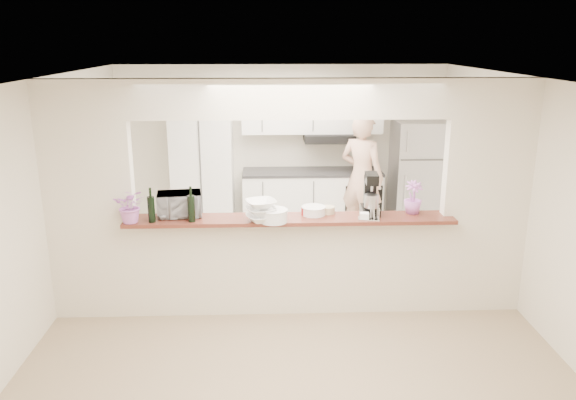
{
  "coord_description": "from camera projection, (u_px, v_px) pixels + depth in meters",
  "views": [
    {
      "loc": [
        -0.24,
        -5.57,
        2.87
      ],
      "look_at": [
        -0.01,
        0.3,
        1.18
      ],
      "focal_mm": 35.0,
      "sensor_mm": 36.0,
      "label": 1
    }
  ],
  "objects": [
    {
      "name": "utensil_caddy",
      "position": [
        369.0,
        211.0,
        5.71
      ],
      "size": [
        0.23,
        0.16,
        0.2
      ],
      "color": "silver",
      "rests_on": "bar_counter"
    },
    {
      "name": "stand_mixer",
      "position": [
        371.0,
        195.0,
        5.89
      ],
      "size": [
        0.21,
        0.31,
        0.44
      ],
      "color": "black",
      "rests_on": "bar_counter"
    },
    {
      "name": "wine_bottle_b",
      "position": [
        191.0,
        208.0,
        5.63
      ],
      "size": [
        0.07,
        0.07,
        0.37
      ],
      "color": "black",
      "rests_on": "bar_counter"
    },
    {
      "name": "plate_stack_b",
      "position": [
        314.0,
        211.0,
        5.88
      ],
      "size": [
        0.25,
        0.25,
        0.09
      ],
      "color": "white",
      "rests_on": "bar_counter"
    },
    {
      "name": "refrigerator",
      "position": [
        417.0,
        176.0,
        8.54
      ],
      "size": [
        0.75,
        0.7,
        1.7
      ],
      "primitive_type": "cube",
      "color": "#AEADB2",
      "rests_on": "floor"
    },
    {
      "name": "flower_left",
      "position": [
        131.0,
        206.0,
        5.6
      ],
      "size": [
        0.33,
        0.29,
        0.35
      ],
      "primitive_type": "imported",
      "rotation": [
        0.0,
        0.0,
        0.06
      ],
      "color": "#DC74C8",
      "rests_on": "bar_counter"
    },
    {
      "name": "bar_counter",
      "position": [
        290.0,
        262.0,
        5.99
      ],
      "size": [
        3.4,
        0.38,
        1.09
      ],
      "color": "silver",
      "rests_on": "floor"
    },
    {
      "name": "wine_bottle_a",
      "position": [
        151.0,
        209.0,
        5.62
      ],
      "size": [
        0.07,
        0.07,
        0.36
      ],
      "color": "black",
      "rests_on": "bar_counter"
    },
    {
      "name": "tile_overlay",
      "position": [
        285.0,
        257.0,
        7.64
      ],
      "size": [
        5.0,
        2.9,
        0.01
      ],
      "primitive_type": "cube",
      "color": "beige",
      "rests_on": "floor"
    },
    {
      "name": "toaster_oven",
      "position": [
        179.0,
        204.0,
        5.82
      ],
      "size": [
        0.49,
        0.36,
        0.25
      ],
      "primitive_type": "imported",
      "rotation": [
        0.0,
        0.0,
        0.14
      ],
      "color": "#A1A1A6",
      "rests_on": "bar_counter"
    },
    {
      "name": "flower_right",
      "position": [
        413.0,
        197.0,
        5.9
      ],
      "size": [
        0.22,
        0.22,
        0.35
      ],
      "primitive_type": "imported",
      "rotation": [
        0.0,
        0.0,
        0.14
      ],
      "color": "#B260B3",
      "rests_on": "bar_counter"
    },
    {
      "name": "serving_bowls",
      "position": [
        261.0,
        211.0,
        5.65
      ],
      "size": [
        0.38,
        0.38,
        0.22
      ],
      "primitive_type": "imported",
      "rotation": [
        0.0,
        0.0,
        0.34
      ],
      "color": "white",
      "rests_on": "bar_counter"
    },
    {
      "name": "tan_bowl",
      "position": [
        328.0,
        210.0,
        5.93
      ],
      "size": [
        0.15,
        0.15,
        0.07
      ],
      "primitive_type": "cylinder",
      "color": "#C2B089",
      "rests_on": "bar_counter"
    },
    {
      "name": "partition",
      "position": [
        290.0,
        179.0,
        5.74
      ],
      "size": [
        5.0,
        0.15,
        2.5
      ],
      "color": "silver",
      "rests_on": "floor"
    },
    {
      "name": "plate_stack_a",
      "position": [
        274.0,
        216.0,
        5.64
      ],
      "size": [
        0.28,
        0.28,
        0.13
      ],
      "color": "white",
      "rests_on": "bar_counter"
    },
    {
      "name": "floor",
      "position": [
        290.0,
        310.0,
        6.15
      ],
      "size": [
        6.0,
        6.0,
        0.0
      ],
      "primitive_type": "plane",
      "color": "tan",
      "rests_on": "ground"
    },
    {
      "name": "person",
      "position": [
        362.0,
        178.0,
        8.13
      ],
      "size": [
        0.8,
        0.76,
        1.85
      ],
      "primitive_type": "imported",
      "rotation": [
        0.0,
        0.0,
        2.48
      ],
      "color": "#D4A389",
      "rests_on": "floor"
    },
    {
      "name": "red_bowl",
      "position": [
        309.0,
        211.0,
        5.88
      ],
      "size": [
        0.16,
        0.16,
        0.08
      ],
      "primitive_type": "cylinder",
      "color": "maroon",
      "rests_on": "bar_counter"
    },
    {
      "name": "kitchen_cabinets",
      "position": [
        270.0,
        169.0,
        8.49
      ],
      "size": [
        3.15,
        0.62,
        2.25
      ],
      "color": "white",
      "rests_on": "floor"
    }
  ]
}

